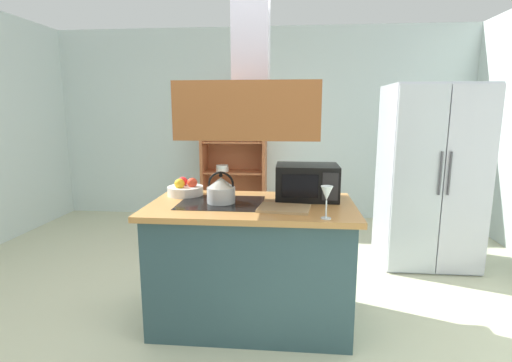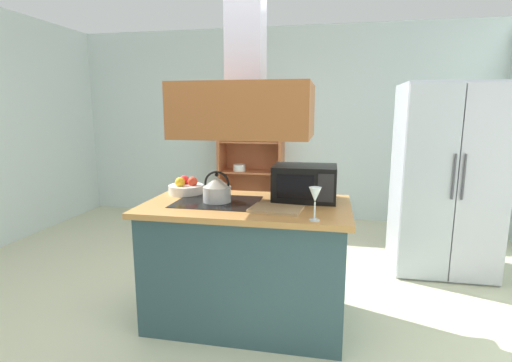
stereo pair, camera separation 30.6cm
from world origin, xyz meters
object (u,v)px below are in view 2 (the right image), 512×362
object	(u,v)px
refrigerator	(445,179)
microwave	(305,183)
dish_cabinet	(252,166)
wine_glass_on_counter	(315,196)
cutting_board	(276,209)
fruit_bowl	(186,188)
kettle	(217,189)

from	to	relation	value
refrigerator	microwave	bearing A→B (deg)	-139.04
dish_cabinet	wine_glass_on_counter	distance (m)	3.26
cutting_board	wine_glass_on_counter	distance (m)	0.36
microwave	wine_glass_on_counter	size ratio (longest dim) A/B	2.23
dish_cabinet	fruit_bowl	bearing A→B (deg)	-90.38
kettle	microwave	bearing A→B (deg)	17.13
refrigerator	wine_glass_on_counter	distance (m)	2.02
microwave	dish_cabinet	bearing A→B (deg)	110.07
refrigerator	kettle	world-z (taller)	refrigerator
wine_glass_on_counter	fruit_bowl	bearing A→B (deg)	151.35
refrigerator	kettle	size ratio (longest dim) A/B	7.95
refrigerator	cutting_board	bearing A→B (deg)	-134.86
kettle	wine_glass_on_counter	distance (m)	0.80
dish_cabinet	fruit_bowl	size ratio (longest dim) A/B	6.18
kettle	refrigerator	bearing A→B (deg)	34.40
microwave	cutting_board	bearing A→B (deg)	-115.80
cutting_board	microwave	size ratio (longest dim) A/B	0.74
microwave	wine_glass_on_counter	world-z (taller)	microwave
refrigerator	microwave	distance (m)	1.69
refrigerator	dish_cabinet	world-z (taller)	refrigerator
cutting_board	fruit_bowl	bearing A→B (deg)	154.38
wine_glass_on_counter	kettle	bearing A→B (deg)	154.41
dish_cabinet	kettle	world-z (taller)	dish_cabinet
cutting_board	wine_glass_on_counter	size ratio (longest dim) A/B	1.65
refrigerator	fruit_bowl	bearing A→B (deg)	-154.29
dish_cabinet	cutting_board	size ratio (longest dim) A/B	5.06
dish_cabinet	microwave	size ratio (longest dim) A/B	3.74
refrigerator	fruit_bowl	distance (m)	2.46
kettle	cutting_board	xyz separation A→B (m)	(0.46, -0.15, -0.09)
dish_cabinet	microwave	bearing A→B (deg)	-69.93
kettle	cutting_board	size ratio (longest dim) A/B	0.67
cutting_board	wine_glass_on_counter	world-z (taller)	wine_glass_on_counter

